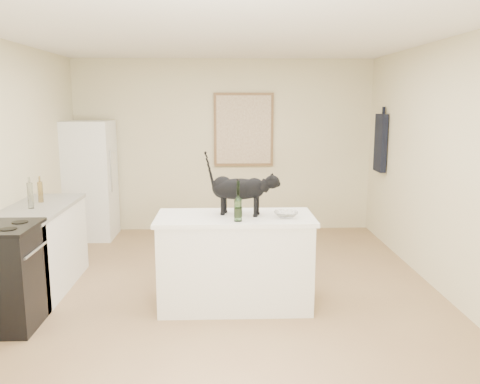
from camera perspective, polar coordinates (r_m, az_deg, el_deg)
name	(u,v)px	position (r m, az deg, el deg)	size (l,w,h in m)	color
floor	(225,297)	(5.17, -1.75, -11.99)	(5.50, 5.50, 0.00)	#9A7A52
ceiling	(223,33)	(4.82, -1.93, 17.89)	(5.50, 5.50, 0.00)	white
wall_back	(224,146)	(7.56, -1.87, 5.32)	(4.50, 4.50, 0.00)	beige
wall_front	(225,260)	(2.14, -1.72, -7.90)	(4.50, 4.50, 0.00)	beige
wall_right	(451,170)	(5.33, 23.15, 2.33)	(5.50, 5.50, 0.00)	beige
island_base	(235,263)	(4.84, -0.58, -8.18)	(1.44, 0.67, 0.86)	white
island_top	(235,218)	(4.71, -0.59, -2.98)	(1.50, 0.70, 0.04)	white
left_cabinets	(40,250)	(5.66, -22.07, -6.19)	(0.60, 1.40, 0.86)	white
left_countertop	(37,208)	(5.55, -22.39, -1.73)	(0.62, 1.44, 0.04)	gray
stove	(2,278)	(4.86, -25.73, -8.92)	(0.60, 0.60, 0.90)	black
fridge	(90,180)	(7.48, -16.97, 1.33)	(0.68, 0.68, 1.70)	white
artwork_frame	(244,130)	(7.52, 0.42, 7.20)	(0.90, 0.03, 1.10)	brown
artwork_canvas	(244,130)	(7.50, 0.43, 7.19)	(0.82, 0.00, 1.02)	beige
hanging_garment	(381,143)	(7.20, 15.92, 5.46)	(0.08, 0.34, 0.80)	black
black_cat	(239,192)	(4.70, -0.14, 0.03)	(0.64, 0.19, 0.45)	black
wine_bottle	(238,203)	(4.46, -0.22, -1.25)	(0.07, 0.07, 0.34)	#225220
glass_bowl	(286,215)	(4.65, 5.33, -2.61)	(0.23, 0.23, 0.06)	silver
fridge_paper	(114,158)	(7.42, -14.38, 3.83)	(0.00, 0.14, 0.18)	beige
counter_bottle_cluster	(35,194)	(5.56, -22.61, -0.21)	(0.07, 0.36, 0.26)	brown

